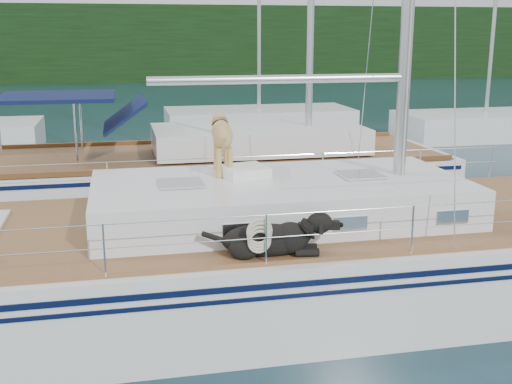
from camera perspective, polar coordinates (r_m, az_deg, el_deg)
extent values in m
plane|color=black|center=(9.45, -2.75, -9.90)|extent=(120.00, 120.00, 0.00)
cube|color=black|center=(53.56, -10.89, 12.83)|extent=(90.00, 3.00, 6.00)
cube|color=#595147|center=(54.84, -10.80, 10.35)|extent=(92.00, 1.00, 1.20)
cube|color=white|center=(9.26, -2.79, -7.07)|extent=(12.00, 3.80, 1.40)
cube|color=brown|center=(9.02, -2.84, -2.74)|extent=(11.52, 3.50, 0.06)
cube|color=white|center=(9.10, 2.11, -0.60)|extent=(5.20, 2.50, 0.55)
cylinder|color=silver|center=(8.83, 2.21, 9.99)|extent=(3.60, 0.12, 0.12)
cylinder|color=silver|center=(7.20, -0.65, -2.16)|extent=(10.56, 0.01, 0.01)
cylinder|color=silver|center=(10.56, -4.42, 3.00)|extent=(10.56, 0.01, 0.01)
cube|color=blue|center=(10.45, -6.18, -0.18)|extent=(0.63, 0.47, 0.05)
cube|color=white|center=(9.18, -1.02, 1.81)|extent=(0.73, 0.66, 0.16)
torus|color=beige|center=(7.32, 0.31, -3.53)|extent=(0.41, 0.17, 0.40)
cube|color=white|center=(14.84, -4.32, 0.80)|extent=(11.00, 3.50, 1.30)
cube|color=brown|center=(14.71, -4.37, 3.26)|extent=(10.56, 3.29, 0.06)
cube|color=white|center=(14.86, 0.21, 4.78)|extent=(4.80, 2.30, 0.55)
cube|color=#0D1637|center=(14.45, -17.28, 8.09)|extent=(2.40, 2.30, 0.08)
cube|color=white|center=(25.35, 0.27, 6.20)|extent=(7.20, 3.00, 1.10)
cube|color=white|center=(25.57, 19.66, 5.46)|extent=(6.40, 3.00, 1.10)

